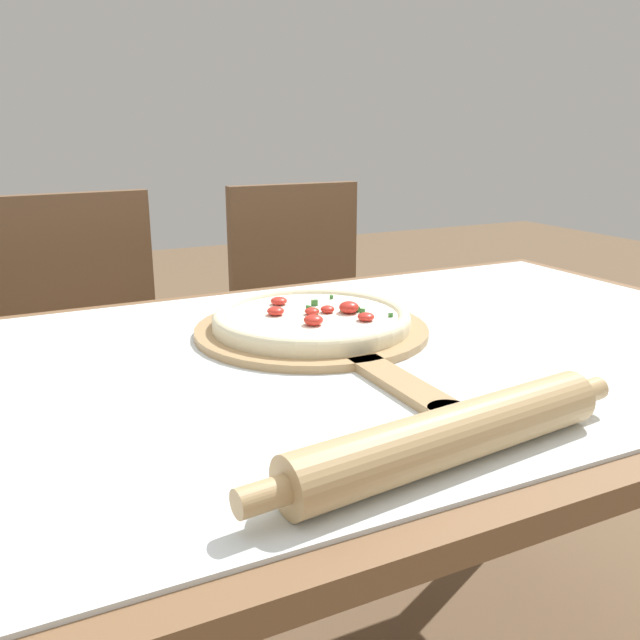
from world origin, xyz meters
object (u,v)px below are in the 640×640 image
rolling_pin (450,436)px  chair_right (308,323)px  pizza_peel (318,334)px  chair_left (90,353)px  pizza (312,318)px

rolling_pin → chair_right: bearing=71.2°
rolling_pin → chair_right: (0.39, 1.16, -0.24)m
pizza_peel → chair_left: size_ratio=0.63×
pizza_peel → rolling_pin: 0.43m
rolling_pin → chair_left: size_ratio=0.51×
chair_right → pizza: bearing=-114.3°
rolling_pin → chair_right: chair_right is taller
pizza → chair_right: chair_right is taller
pizza_peel → rolling_pin: rolling_pin is taller
pizza_peel → chair_left: bearing=108.9°
pizza_peel → pizza: pizza is taller
pizza → chair_left: chair_left is taller
rolling_pin → chair_right: 1.25m
pizza_peel → chair_right: chair_right is taller
chair_left → chair_right: bearing=-4.1°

